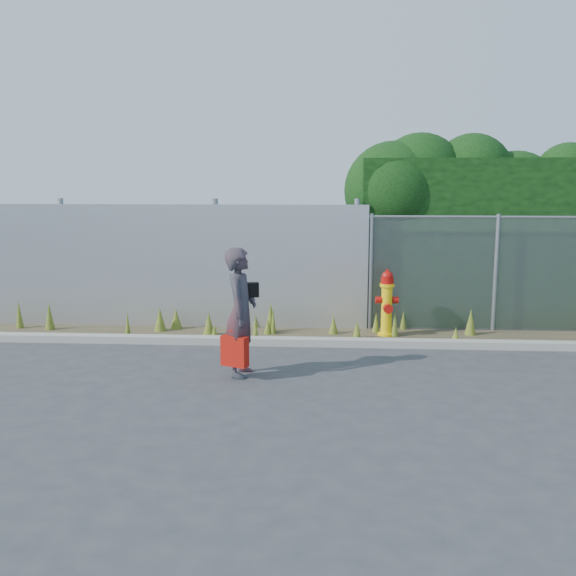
{
  "coord_description": "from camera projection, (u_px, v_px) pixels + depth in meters",
  "views": [
    {
      "loc": [
        0.31,
        -8.18,
        2.61
      ],
      "look_at": [
        -0.3,
        1.4,
        1.0
      ],
      "focal_mm": 40.0,
      "sensor_mm": 36.0,
      "label": 1
    }
  ],
  "objects": [
    {
      "name": "woman",
      "position": [
        241.0,
        312.0,
        8.59
      ],
      "size": [
        0.46,
        0.66,
        1.74
      ],
      "primitive_type": "imported",
      "rotation": [
        0.0,
        0.0,
        1.5
      ],
      "color": "#0D4A55",
      "rests_on": "ground"
    },
    {
      "name": "fire_hydrant",
      "position": [
        387.0,
        304.0,
        10.79
      ],
      "size": [
        0.38,
        0.34,
        1.15
      ],
      "rotation": [
        0.0,
        0.0,
        0.06
      ],
      "color": "yellow",
      "rests_on": "ground"
    },
    {
      "name": "hedge",
      "position": [
        542.0,
        212.0,
        11.86
      ],
      "size": [
        7.61,
        2.05,
        3.6
      ],
      "color": "black",
      "rests_on": "ground"
    },
    {
      "name": "weed_strip",
      "position": [
        355.0,
        329.0,
        10.85
      ],
      "size": [
        16.0,
        1.22,
        0.54
      ],
      "color": "#483D29",
      "rests_on": "ground"
    },
    {
      "name": "corrugated_fence",
      "position": [
        130.0,
        266.0,
        11.48
      ],
      "size": [
        8.5,
        0.21,
        2.3
      ],
      "color": "#B0B2B7",
      "rests_on": "ground"
    },
    {
      "name": "ground",
      "position": [
        304.0,
        380.0,
        8.5
      ],
      "size": [
        80.0,
        80.0,
        0.0
      ],
      "primitive_type": "plane",
      "color": "#37373A",
      "rests_on": "ground"
    },
    {
      "name": "chainlink_fence",
      "position": [
        558.0,
        274.0,
        11.02
      ],
      "size": [
        6.5,
        0.07,
        2.05
      ],
      "color": "gray",
      "rests_on": "ground"
    },
    {
      "name": "red_tote_bag",
      "position": [
        235.0,
        351.0,
        8.47
      ],
      "size": [
        0.37,
        0.13,
        0.48
      ],
      "rotation": [
        0.0,
        0.0,
        -0.41
      ],
      "color": "#AD1509"
    },
    {
      "name": "black_shoulder_bag",
      "position": [
        249.0,
        290.0,
        8.67
      ],
      "size": [
        0.26,
        0.11,
        0.2
      ],
      "rotation": [
        0.0,
        0.0,
        0.21
      ],
      "color": "black"
    },
    {
      "name": "curb",
      "position": [
        308.0,
        342.0,
        10.26
      ],
      "size": [
        16.0,
        0.22,
        0.12
      ],
      "primitive_type": "cube",
      "color": "#9C978D",
      "rests_on": "ground"
    }
  ]
}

